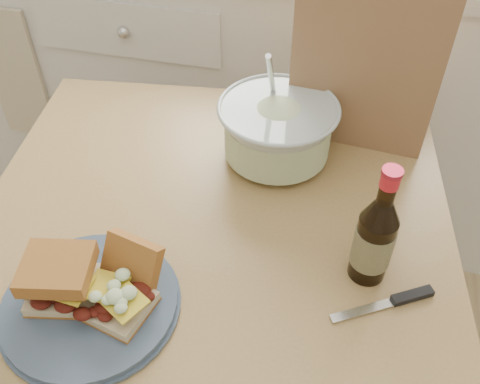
% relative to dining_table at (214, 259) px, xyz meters
% --- Properties ---
extents(cabinet_run, '(2.50, 0.64, 0.94)m').
position_rel_dining_table_xyz_m(cabinet_run, '(0.07, 0.93, -0.16)').
color(cabinet_run, silver).
rests_on(cabinet_run, ground).
extents(dining_table, '(0.99, 0.99, 0.74)m').
position_rel_dining_table_xyz_m(dining_table, '(0.00, 0.00, 0.00)').
color(dining_table, '#AA8850').
rests_on(dining_table, ground).
extents(plate, '(0.28, 0.28, 0.02)m').
position_rel_dining_table_xyz_m(plate, '(-0.14, -0.22, 0.12)').
color(plate, '#415269').
rests_on(plate, dining_table).
extents(sandwich_left, '(0.12, 0.11, 0.08)m').
position_rel_dining_table_xyz_m(sandwich_left, '(-0.18, -0.22, 0.17)').
color(sandwich_left, beige).
rests_on(sandwich_left, plate).
extents(sandwich_right, '(0.12, 0.16, 0.09)m').
position_rel_dining_table_xyz_m(sandwich_right, '(-0.09, -0.20, 0.15)').
color(sandwich_right, beige).
rests_on(sandwich_right, plate).
extents(coleslaw_bowl, '(0.24, 0.24, 0.24)m').
position_rel_dining_table_xyz_m(coleslaw_bowl, '(0.08, 0.22, 0.17)').
color(coleslaw_bowl, '#B4C2BF').
rests_on(coleslaw_bowl, dining_table).
extents(beer_bottle, '(0.06, 0.06, 0.23)m').
position_rel_dining_table_xyz_m(beer_bottle, '(0.28, -0.05, 0.20)').
color(beer_bottle, black).
rests_on(beer_bottle, dining_table).
extents(knife, '(0.16, 0.11, 0.01)m').
position_rel_dining_table_xyz_m(knife, '(0.34, -0.09, 0.11)').
color(knife, silver).
rests_on(knife, dining_table).
extents(paper_bag, '(0.30, 0.21, 0.38)m').
position_rel_dining_table_xyz_m(paper_bag, '(0.23, 0.38, 0.30)').
color(paper_bag, '#9A694A').
rests_on(paper_bag, dining_table).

